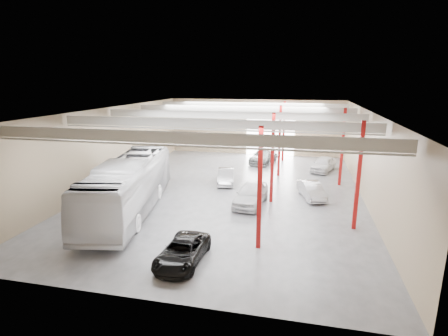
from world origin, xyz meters
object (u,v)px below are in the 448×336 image
at_px(coach_bus, 129,185).
at_px(black_sedan, 183,252).
at_px(car_row_c, 264,156).
at_px(car_right_near, 312,190).
at_px(car_row_b, 226,176).
at_px(car_row_a, 251,194).
at_px(car_right_far, 323,164).

xyz_separation_m(coach_bus, black_sedan, (6.20, -6.29, -1.33)).
bearing_deg(coach_bus, black_sedan, -56.21).
height_order(car_row_c, car_right_near, car_row_c).
xyz_separation_m(car_row_b, car_right_near, (7.70, -2.60, -0.01)).
relative_size(coach_bus, car_row_a, 2.82).
distance_m(coach_bus, car_row_a, 9.08).
bearing_deg(car_row_a, coach_bus, -152.98).
height_order(black_sedan, car_right_far, car_right_far).
relative_size(car_row_c, car_right_near, 1.33).
bearing_deg(car_row_c, coach_bus, -100.79).
height_order(coach_bus, car_right_far, coach_bus).
bearing_deg(car_row_b, car_row_a, -69.66).
height_order(car_row_a, car_right_near, car_row_a).
bearing_deg(car_right_far, coach_bus, -113.90).
bearing_deg(coach_bus, car_row_b, 47.13).
bearing_deg(car_row_b, coach_bus, -132.63).
distance_m(black_sedan, car_row_c, 23.99).
xyz_separation_m(car_right_near, car_right_far, (1.38, 9.27, 0.09)).
relative_size(coach_bus, car_right_near, 3.46).
bearing_deg(car_row_b, black_sedan, -97.05).
distance_m(car_row_b, car_right_far, 11.27).
distance_m(black_sedan, car_row_a, 9.80).
xyz_separation_m(car_row_c, car_right_far, (6.58, -2.52, -0.02)).
height_order(car_row_b, car_right_near, car_row_b).
xyz_separation_m(coach_bus, car_right_near, (13.00, 5.86, -1.28)).
relative_size(car_right_near, car_right_far, 0.91).
height_order(car_row_a, car_right_far, car_row_a).
bearing_deg(car_row_a, black_sedan, -97.15).
relative_size(car_row_a, car_row_c, 0.92).
bearing_deg(coach_bus, car_right_near, 13.46).
xyz_separation_m(black_sedan, car_right_near, (6.79, 12.15, 0.05)).
distance_m(car_row_c, car_right_far, 7.05).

